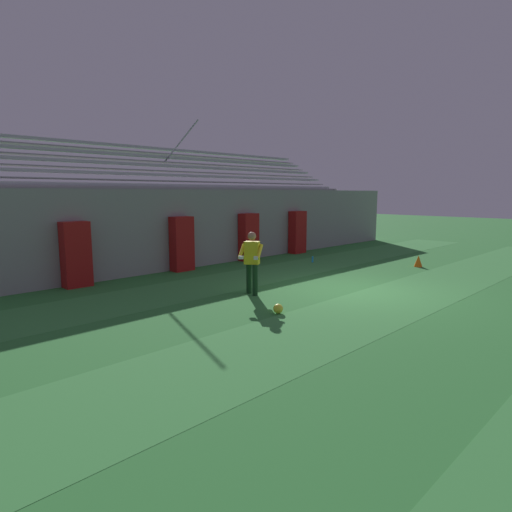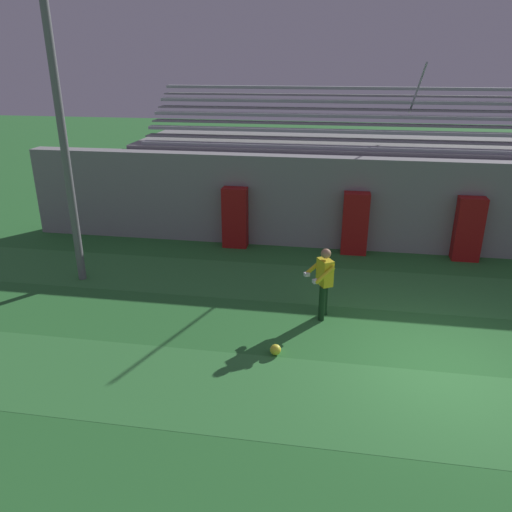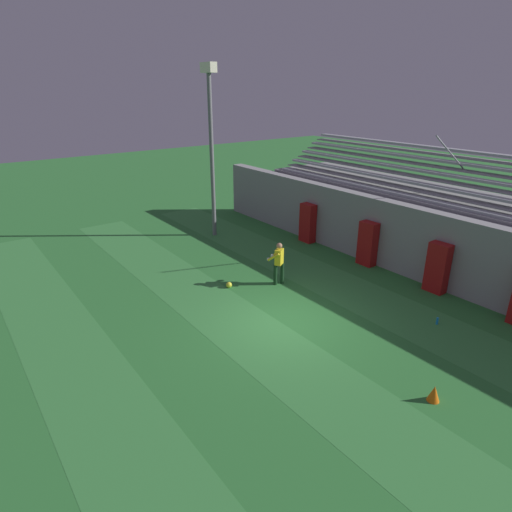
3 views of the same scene
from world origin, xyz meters
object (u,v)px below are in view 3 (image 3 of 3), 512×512
Objects in this scene: goalkeeper at (279,261)px; padding_pillar_gate_right at (438,268)px; water_bottle at (437,321)px; padding_pillar_far_left at (308,223)px; soccer_ball at (229,285)px; traffic_cone at (434,393)px; floodlight_pole at (211,132)px; padding_pillar_gate_left at (368,244)px.

padding_pillar_gate_right is at bearing 46.76° from goalkeeper.
water_bottle is (1.42, -2.11, -0.82)m from padding_pillar_gate_right.
padding_pillar_far_left is 6.32m from soccer_ball.
water_bottle is (6.24, 3.83, 0.01)m from soccer_ball.
padding_pillar_far_left reaches higher than traffic_cone.
padding_pillar_far_left is 0.23× the size of floodlight_pole.
soccer_ball is at bearing -26.85° from floodlight_pole.
floodlight_pole reaches higher than water_bottle.
soccer_ball is 7.32m from water_bottle.
traffic_cone reaches higher than water_bottle.
padding_pillar_gate_right is at bearing 50.89° from soccer_ball.
padding_pillar_gate_right is 7.81× the size of water_bottle.
goalkeeper reaches higher than soccer_ball.
floodlight_pole is (-3.56, -3.10, 4.17)m from padding_pillar_far_left.
padding_pillar_gate_left reaches higher than goalkeeper.
floodlight_pole reaches higher than traffic_cone.
padding_pillar_gate_right reaches higher than goalkeeper.
padding_pillar_gate_left is 8.88m from floodlight_pole.
water_bottle is (-1.95, 3.34, -0.09)m from traffic_cone.
soccer_ball is at bearing -176.60° from traffic_cone.
padding_pillar_far_left is at bearing 180.00° from padding_pillar_gate_right.
floodlight_pole is 33.68× the size of water_bottle.
padding_pillar_far_left is 5.11m from goalkeeper.
traffic_cone is (10.22, -5.45, -0.73)m from padding_pillar_far_left.
floodlight_pole is at bearing -138.94° from padding_pillar_far_left.
padding_pillar_gate_right and padding_pillar_far_left have the same top height.
floodlight_pole is (-10.41, -3.10, 4.17)m from padding_pillar_gate_right.
floodlight_pole is 12.88m from water_bottle.
floodlight_pole reaches higher than padding_pillar_gate_left.
padding_pillar_gate_left is at bearing 155.52° from water_bottle.
water_bottle is at bearing 120.26° from traffic_cone.
padding_pillar_gate_left is 3.21m from padding_pillar_gate_right.
padding_pillar_far_left is at bearing 165.72° from water_bottle.
padding_pillar_far_left is 6.30m from floodlight_pole.
padding_pillar_gate_right is (3.21, 0.00, 0.00)m from padding_pillar_gate_left.
soccer_ball is (-0.85, -1.71, -0.84)m from goalkeeper.
soccer_ball is 0.52× the size of traffic_cone.
padding_pillar_far_left is (-6.85, 0.00, 0.00)m from padding_pillar_gate_right.
traffic_cone is at bearing 3.40° from soccer_ball.
traffic_cone is (3.37, -5.45, -0.73)m from padding_pillar_gate_right.
goalkeeper is at bearing -158.54° from water_bottle.
padding_pillar_gate_right reaches higher than traffic_cone.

